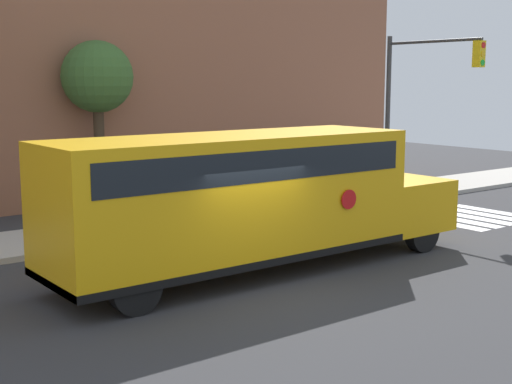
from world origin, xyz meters
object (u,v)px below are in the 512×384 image
Objects in this scene: traffic_light at (416,93)px; tree_far_sidewalk at (97,79)px; stop_sign at (354,158)px; school_bus at (249,195)px.

tree_far_sidewalk is (-8.58, 6.04, 0.47)m from traffic_light.
traffic_light is at bearing -40.20° from stop_sign.
school_bus is 4.15× the size of stop_sign.
traffic_light is 1.04× the size of tree_far_sidewalk.
school_bus is 10.19m from traffic_light.
school_bus is at bearing -160.70° from traffic_light.
traffic_light is at bearing -35.15° from tree_far_sidewalk.
stop_sign is at bearing 139.80° from traffic_light.
traffic_light is (1.54, -1.30, 2.17)m from stop_sign.
tree_far_sidewalk is at bearing 146.04° from stop_sign.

